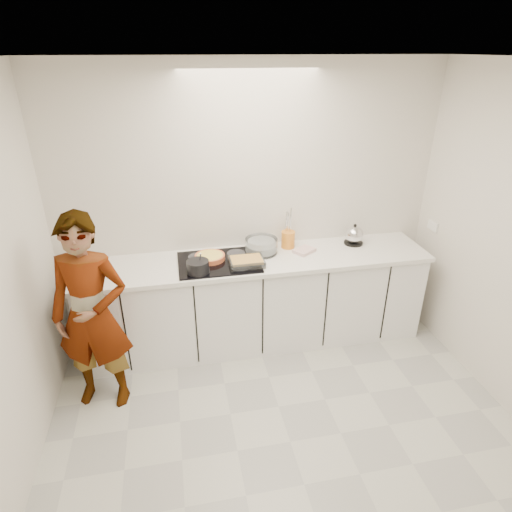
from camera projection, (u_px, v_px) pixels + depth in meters
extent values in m
cube|color=beige|center=(290.00, 442.00, 3.19)|extent=(3.60, 3.20, 0.00)
cube|color=white|center=(309.00, 60.00, 2.05)|extent=(3.60, 3.20, 0.00)
cube|color=silver|center=(250.00, 207.00, 4.03)|extent=(3.60, 0.00, 2.60)
cube|color=white|center=(433.00, 226.00, 4.21)|extent=(0.02, 0.15, 0.09)
cube|color=white|center=(256.00, 302.00, 4.13)|extent=(3.20, 0.58, 0.87)
cube|color=white|center=(256.00, 260.00, 3.93)|extent=(3.24, 0.64, 0.04)
cube|color=black|center=(219.00, 262.00, 3.84)|extent=(0.72, 0.54, 0.01)
cylinder|color=#CA5C34|center=(210.00, 257.00, 3.86)|extent=(0.36, 0.36, 0.04)
cylinder|color=#F6D654|center=(210.00, 255.00, 3.86)|extent=(0.31, 0.31, 0.01)
cylinder|color=black|center=(198.00, 267.00, 3.63)|extent=(0.21, 0.21, 0.11)
cylinder|color=silver|center=(200.00, 260.00, 3.63)|extent=(0.04, 0.08, 0.16)
cube|color=silver|center=(247.00, 262.00, 3.77)|extent=(0.30, 0.22, 0.06)
cube|color=gold|center=(247.00, 260.00, 3.76)|extent=(0.27, 0.19, 0.02)
cylinder|color=silver|center=(261.00, 246.00, 4.00)|extent=(0.37, 0.37, 0.14)
cylinder|color=white|center=(261.00, 248.00, 4.01)|extent=(0.31, 0.31, 0.07)
cube|color=white|center=(304.00, 251.00, 4.04)|extent=(0.24, 0.22, 0.03)
cylinder|color=black|center=(353.00, 243.00, 4.21)|extent=(0.19, 0.19, 0.02)
sphere|color=silver|center=(354.00, 235.00, 4.17)|extent=(0.18, 0.18, 0.18)
sphere|color=black|center=(355.00, 225.00, 4.13)|extent=(0.03, 0.03, 0.03)
cylinder|color=orange|center=(288.00, 239.00, 4.11)|extent=(0.16, 0.16, 0.16)
imported|color=white|center=(92.00, 315.00, 3.25)|extent=(0.67, 0.51, 1.64)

